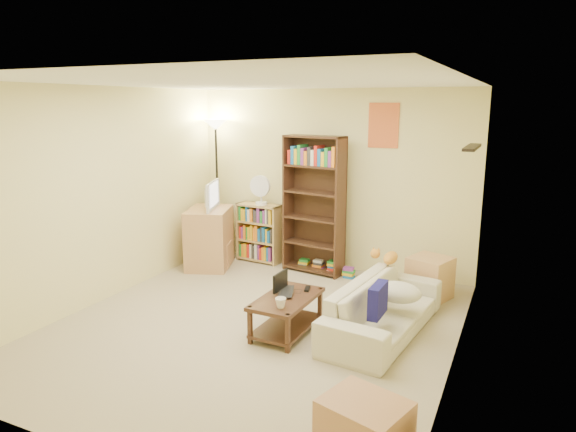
{
  "coord_description": "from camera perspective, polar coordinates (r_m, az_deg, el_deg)",
  "views": [
    {
      "loc": [
        2.45,
        -4.43,
        2.3
      ],
      "look_at": [
        0.05,
        0.73,
        1.05
      ],
      "focal_mm": 32.0,
      "sensor_mm": 36.0,
      "label": 1
    }
  ],
  "objects": [
    {
      "name": "coffee_table",
      "position": [
        5.3,
        -0.15,
        -10.44
      ],
      "size": [
        0.51,
        0.88,
        0.39
      ],
      "rotation": [
        0.0,
        0.0,
        -0.03
      ],
      "color": "#492B1C",
      "rests_on": "ground"
    },
    {
      "name": "television",
      "position": [
        7.3,
        -8.87,
        2.29
      ],
      "size": [
        0.74,
        0.53,
        0.39
      ],
      "primitive_type": "imported",
      "rotation": [
        0.0,
        0.0,
        1.92
      ],
      "color": "black",
      "rests_on": "tv_stand"
    },
    {
      "name": "book_stacks",
      "position": [
        7.16,
        4.33,
        -5.71
      ],
      "size": [
        0.87,
        0.25,
        0.19
      ],
      "color": "red",
      "rests_on": "ground"
    },
    {
      "name": "sofa",
      "position": [
        5.4,
        10.56,
        -10.05
      ],
      "size": [
        1.94,
        1.12,
        0.52
      ],
      "primitive_type": "imported",
      "rotation": [
        0.0,
        0.0,
        1.45
      ],
      "color": "beige",
      "rests_on": "ground"
    },
    {
      "name": "navy_pillow",
      "position": [
        4.95,
        9.95,
        -9.19
      ],
      "size": [
        0.11,
        0.34,
        0.31
      ],
      "primitive_type": "cube",
      "rotation": [
        0.0,
        0.0,
        1.55
      ],
      "color": "navy",
      "rests_on": "sofa"
    },
    {
      "name": "mug",
      "position": [
        4.97,
        -0.82,
        -9.63
      ],
      "size": [
        0.17,
        0.17,
        0.1
      ],
      "primitive_type": "imported",
      "rotation": [
        0.0,
        0.0,
        0.32
      ],
      "color": "white",
      "rests_on": "coffee_table"
    },
    {
      "name": "cream_blanket",
      "position": [
        5.33,
        12.1,
        -8.28
      ],
      "size": [
        0.48,
        0.34,
        0.21
      ],
      "primitive_type": "ellipsoid",
      "color": "beige",
      "rests_on": "sofa"
    },
    {
      "name": "laptop_screen",
      "position": [
        5.36,
        -0.85,
        -7.23
      ],
      "size": [
        0.02,
        0.29,
        0.19
      ],
      "primitive_type": "cube",
      "rotation": [
        0.0,
        0.0,
        -0.03
      ],
      "color": "white",
      "rests_on": "laptop"
    },
    {
      "name": "tv_remote",
      "position": [
        5.45,
        2.16,
        -8.07
      ],
      "size": [
        0.09,
        0.16,
        0.02
      ],
      "primitive_type": "cube",
      "rotation": [
        0.0,
        0.0,
        0.27
      ],
      "color": "black",
      "rests_on": "coffee_table"
    },
    {
      "name": "tv_stand",
      "position": [
        7.43,
        -8.71,
        -2.4
      ],
      "size": [
        0.8,
        0.93,
        0.84
      ],
      "primitive_type": "cube",
      "rotation": [
        0.0,
        0.0,
        0.35
      ],
      "color": "tan",
      "rests_on": "ground"
    },
    {
      "name": "room",
      "position": [
        5.11,
        -3.89,
        4.74
      ],
      "size": [
        4.5,
        4.54,
        2.52
      ],
      "color": "#BEAC8E",
      "rests_on": "ground"
    },
    {
      "name": "floor_lamp",
      "position": [
        7.74,
        -7.99,
        7.48
      ],
      "size": [
        0.35,
        0.35,
        2.07
      ],
      "color": "black",
      "rests_on": "ground"
    },
    {
      "name": "laptop",
      "position": [
        5.34,
        0.36,
        -8.46
      ],
      "size": [
        0.5,
        0.46,
        0.03
      ],
      "primitive_type": "imported",
      "rotation": [
        0.0,
        0.0,
        1.92
      ],
      "color": "black",
      "rests_on": "coffee_table"
    },
    {
      "name": "short_bookshelf",
      "position": [
        7.59,
        -3.19,
        -1.88
      ],
      "size": [
        0.69,
        0.33,
        0.86
      ],
      "rotation": [
        0.0,
        0.0,
        -0.1
      ],
      "color": "tan",
      "rests_on": "ground"
    },
    {
      "name": "side_table",
      "position": [
        6.43,
        15.47,
        -6.63
      ],
      "size": [
        0.56,
        0.56,
        0.51
      ],
      "primitive_type": "cube",
      "rotation": [
        0.0,
        0.0,
        -0.34
      ],
      "color": "tan",
      "rests_on": "ground"
    },
    {
      "name": "tabby_cat",
      "position": [
        5.97,
        11.03,
        -4.5
      ],
      "size": [
        0.41,
        0.18,
        0.14
      ],
      "color": "orange",
      "rests_on": "sofa"
    },
    {
      "name": "end_cabinet",
      "position": [
        3.65,
        8.45,
        -22.61
      ],
      "size": [
        0.62,
        0.56,
        0.43
      ],
      "primitive_type": "cube",
      "rotation": [
        0.0,
        0.0,
        -0.3
      ],
      "color": "tan",
      "rests_on": "ground"
    },
    {
      "name": "desk_fan",
      "position": [
        7.39,
        -3.08,
        3.0
      ],
      "size": [
        0.31,
        0.17,
        0.43
      ],
      "color": "white",
      "rests_on": "short_bookshelf"
    },
    {
      "name": "tall_bookshelf",
      "position": [
        6.98,
        2.88,
        1.61
      ],
      "size": [
        0.88,
        0.41,
        1.89
      ],
      "rotation": [
        0.0,
        0.0,
        -0.15
      ],
      "color": "#402418",
      "rests_on": "ground"
    }
  ]
}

